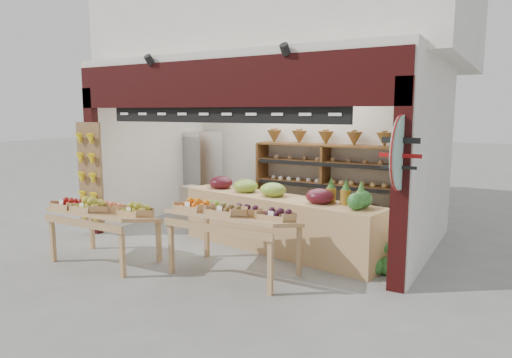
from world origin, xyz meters
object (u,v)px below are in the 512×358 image
object	(u,v)px
cardboard_stack	(199,210)
watermelon_pile	(378,258)
display_table_left	(101,211)
display_table_right	(232,214)
back_shelving	(325,166)
mid_counter	(277,221)
refrigerator	(202,170)

from	to	relation	value
cardboard_stack	watermelon_pile	distance (m)	4.02
display_table_left	watermelon_pile	world-z (taller)	display_table_left
display_table_right	back_shelving	bearing A→B (deg)	90.49
cardboard_stack	mid_counter	distance (m)	2.39
back_shelving	mid_counter	distance (m)	2.36
display_table_left	display_table_right	xyz separation A→B (m)	(1.98, 0.55, 0.08)
cardboard_stack	mid_counter	xyz separation A→B (m)	(2.22, -0.85, 0.22)
refrigerator	watermelon_pile	distance (m)	5.26
cardboard_stack	display_table_right	bearing A→B (deg)	-43.98
back_shelving	refrigerator	xyz separation A→B (m)	(-2.97, -0.22, -0.25)
display_table_right	refrigerator	bearing A→B (deg)	132.43
cardboard_stack	display_table_left	bearing A→B (deg)	-86.22
refrigerator	display_table_right	xyz separation A→B (m)	(3.00, -3.28, -0.06)
cardboard_stack	display_table_left	xyz separation A→B (m)	(0.17, -2.64, 0.49)
back_shelving	display_table_left	world-z (taller)	back_shelving
back_shelving	mid_counter	bearing A→B (deg)	-87.65
back_shelving	watermelon_pile	bearing A→B (deg)	-53.30
cardboard_stack	watermelon_pile	world-z (taller)	cardboard_stack
display_table_right	watermelon_pile	size ratio (longest dim) A/B	2.62
mid_counter	display_table_left	world-z (taller)	mid_counter
back_shelving	display_table_right	distance (m)	3.51
refrigerator	back_shelving	bearing A→B (deg)	16.84
refrigerator	cardboard_stack	world-z (taller)	refrigerator
refrigerator	mid_counter	xyz separation A→B (m)	(3.06, -2.05, -0.41)
refrigerator	display_table_right	distance (m)	4.44
display_table_left	display_table_right	distance (m)	2.06
display_table_left	watermelon_pile	distance (m)	4.13
cardboard_stack	watermelon_pile	size ratio (longest dim) A/B	1.73
back_shelving	display_table_left	distance (m)	4.52
mid_counter	display_table_right	world-z (taller)	mid_counter
refrigerator	mid_counter	size ratio (longest dim) A/B	0.49
cardboard_stack	display_table_right	distance (m)	3.05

